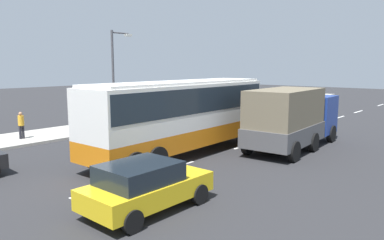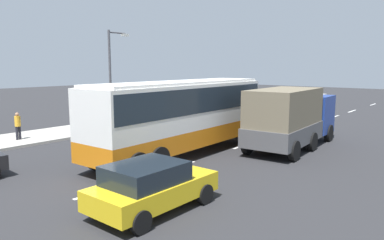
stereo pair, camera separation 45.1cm
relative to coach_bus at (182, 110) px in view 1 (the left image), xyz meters
name	(u,v)px [view 1 (the left image)]	position (x,y,z in m)	size (l,w,h in m)	color
ground_plane	(194,146)	(1.96, 0.91, -2.22)	(120.00, 120.00, 0.00)	#28282B
sidewalk_curb	(100,127)	(1.96, 9.57, -2.14)	(80.00, 4.00, 0.15)	#A8A399
lane_centreline	(288,133)	(8.79, -1.22, -2.21)	(45.81, 0.16, 0.01)	white
coach_bus	(182,110)	(0.00, 0.00, 0.00)	(10.85, 2.94, 3.59)	orange
cargo_truck	(292,117)	(4.81, -3.39, -0.53)	(7.44, 3.02, 3.16)	navy
car_yellow_taxi	(145,185)	(-5.86, -3.83, -1.43)	(4.02, 2.01, 1.50)	gold
pedestrian_near_curb	(21,123)	(-3.65, 9.17, -1.18)	(0.32, 0.32, 1.56)	black
pedestrian_at_crossing	(163,105)	(8.07, 9.49, -1.07)	(0.32, 0.32, 1.72)	black
street_lamp	(115,72)	(2.28, 8.08, 1.66)	(1.69, 0.24, 6.46)	#47474C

